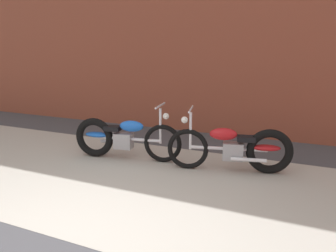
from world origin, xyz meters
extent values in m
plane|color=#47474C|center=(0.00, 0.00, 0.00)|extent=(80.00, 80.00, 0.00)
cube|color=#B2ADA3|center=(0.00, 1.75, 0.00)|extent=(36.00, 3.50, 0.01)
cube|color=brown|center=(0.00, 5.20, 2.42)|extent=(36.00, 0.50, 4.84)
torus|color=black|center=(-0.13, 2.63, 0.34)|extent=(0.68, 0.20, 0.68)
torus|color=black|center=(-1.41, 2.40, 0.36)|extent=(0.74, 0.26, 0.73)
cylinder|color=silver|center=(-0.77, 2.52, 0.38)|extent=(1.23, 0.27, 0.06)
cube|color=#99999E|center=(-0.85, 2.50, 0.34)|extent=(0.35, 0.27, 0.28)
ellipsoid|color=blue|center=(-0.69, 2.53, 0.62)|extent=(0.47, 0.27, 0.20)
ellipsoid|color=blue|center=(-1.36, 2.41, 0.42)|extent=(0.46, 0.26, 0.10)
cube|color=black|center=(-1.04, 2.47, 0.56)|extent=(0.31, 0.25, 0.08)
cylinder|color=silver|center=(-0.17, 2.63, 0.65)|extent=(0.05, 0.05, 0.62)
cylinder|color=silver|center=(-0.17, 2.63, 1.01)|extent=(0.13, 0.58, 0.03)
sphere|color=white|center=(-0.07, 2.64, 0.83)|extent=(0.11, 0.11, 0.11)
cylinder|color=silver|center=(-1.11, 2.61, 0.26)|extent=(0.55, 0.16, 0.06)
torus|color=black|center=(0.39, 2.51, 0.34)|extent=(0.68, 0.25, 0.68)
torus|color=black|center=(1.65, 2.83, 0.36)|extent=(0.74, 0.31, 0.73)
cylinder|color=silver|center=(1.02, 2.67, 0.38)|extent=(1.21, 0.36, 0.06)
cube|color=#99999E|center=(1.10, 2.69, 0.34)|extent=(0.36, 0.29, 0.28)
ellipsoid|color=red|center=(0.94, 2.65, 0.62)|extent=(0.47, 0.29, 0.20)
ellipsoid|color=red|center=(1.60, 2.81, 0.42)|extent=(0.47, 0.28, 0.10)
cube|color=black|center=(1.29, 2.74, 0.56)|extent=(0.32, 0.26, 0.08)
cylinder|color=silver|center=(0.43, 2.52, 0.65)|extent=(0.05, 0.05, 0.62)
cylinder|color=silver|center=(0.43, 2.52, 1.01)|extent=(0.17, 0.57, 0.03)
sphere|color=white|center=(0.33, 2.49, 0.83)|extent=(0.11, 0.11, 0.11)
cylinder|color=silver|center=(1.37, 2.60, 0.26)|extent=(0.55, 0.19, 0.06)
camera|label=1|loc=(2.17, -2.30, 1.92)|focal=34.60mm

